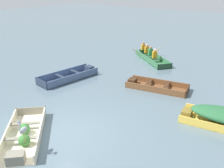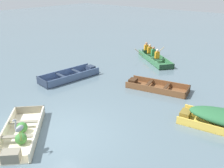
% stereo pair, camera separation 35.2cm
% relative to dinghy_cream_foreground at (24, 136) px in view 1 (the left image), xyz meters
% --- Properties ---
extents(ground_plane, '(80.00, 80.00, 0.00)m').
position_rel_dinghy_cream_foreground_xyz_m(ground_plane, '(0.79, 0.98, -0.15)').
color(ground_plane, slate).
extents(dinghy_cream_foreground, '(3.03, 2.94, 0.42)m').
position_rel_dinghy_cream_foreground_xyz_m(dinghy_cream_foreground, '(0.00, 0.00, 0.00)').
color(dinghy_cream_foreground, beige).
rests_on(dinghy_cream_foreground, ground).
extents(skiff_slate_blue_mid_moored, '(1.48, 3.44, 0.40)m').
position_rel_dinghy_cream_foreground_xyz_m(skiff_slate_blue_mid_moored, '(-3.07, 4.94, -0.01)').
color(skiff_slate_blue_mid_moored, '#475B7F').
rests_on(skiff_slate_blue_mid_moored, ground).
extents(skiff_wooden_brown_far_moored, '(3.16, 1.74, 0.32)m').
position_rel_dinghy_cream_foreground_xyz_m(skiff_wooden_brown_far_moored, '(1.24, 6.61, -0.04)').
color(skiff_wooden_brown_far_moored, brown).
rests_on(skiff_wooden_brown_far_moored, ground).
extents(rowboat_green_with_crew, '(3.63, 2.99, 0.91)m').
position_rel_dinghy_cream_foreground_xyz_m(rowboat_green_with_crew, '(-1.47, 10.82, 0.08)').
color(rowboat_green_with_crew, '#387047').
rests_on(rowboat_green_with_crew, ground).
extents(heron_on_dinghy, '(0.23, 0.45, 0.84)m').
position_rel_dinghy_cream_foreground_xyz_m(heron_on_dinghy, '(0.72, -0.38, 0.74)').
color(heron_on_dinghy, olive).
rests_on(heron_on_dinghy, dinghy_cream_foreground).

